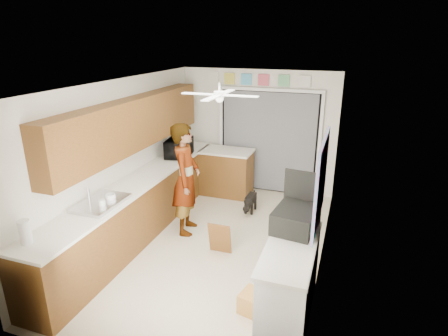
% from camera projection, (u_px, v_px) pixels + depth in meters
% --- Properties ---
extents(floor, '(5.00, 5.00, 0.00)m').
position_uv_depth(floor, '(216.00, 245.00, 5.90)').
color(floor, beige).
rests_on(floor, ground).
extents(ceiling, '(5.00, 5.00, 0.00)m').
position_uv_depth(ceiling, '(214.00, 84.00, 5.07)').
color(ceiling, white).
rests_on(ceiling, ground).
extents(wall_back, '(3.20, 0.00, 3.20)m').
position_uv_depth(wall_back, '(257.00, 131.00, 7.72)').
color(wall_back, silver).
rests_on(wall_back, ground).
extents(wall_front, '(3.20, 0.00, 3.20)m').
position_uv_depth(wall_front, '(115.00, 262.00, 3.26)').
color(wall_front, silver).
rests_on(wall_front, ground).
extents(wall_left, '(0.00, 5.00, 5.00)m').
position_uv_depth(wall_left, '(122.00, 159.00, 5.98)').
color(wall_left, silver).
rests_on(wall_left, ground).
extents(wall_right, '(0.00, 5.00, 5.00)m').
position_uv_depth(wall_right, '(327.00, 183.00, 4.99)').
color(wall_right, silver).
rests_on(wall_right, ground).
extents(left_base_cabinets, '(0.60, 4.80, 0.90)m').
position_uv_depth(left_base_cabinets, '(142.00, 207.00, 6.16)').
color(left_base_cabinets, brown).
rests_on(left_base_cabinets, floor).
extents(left_countertop, '(0.62, 4.80, 0.04)m').
position_uv_depth(left_countertop, '(140.00, 181.00, 6.00)').
color(left_countertop, white).
rests_on(left_countertop, left_base_cabinets).
extents(upper_cabinets, '(0.32, 4.00, 0.80)m').
position_uv_depth(upper_cabinets, '(134.00, 123.00, 5.93)').
color(upper_cabinets, brown).
rests_on(upper_cabinets, wall_left).
extents(sink_basin, '(0.50, 0.76, 0.06)m').
position_uv_depth(sink_basin, '(101.00, 203.00, 5.09)').
color(sink_basin, silver).
rests_on(sink_basin, left_countertop).
extents(faucet, '(0.03, 0.03, 0.22)m').
position_uv_depth(faucet, '(89.00, 195.00, 5.12)').
color(faucet, silver).
rests_on(faucet, left_countertop).
extents(peninsula_base, '(1.00, 0.60, 0.90)m').
position_uv_depth(peninsula_base, '(227.00, 173.00, 7.69)').
color(peninsula_base, brown).
rests_on(peninsula_base, floor).
extents(peninsula_top, '(1.04, 0.64, 0.04)m').
position_uv_depth(peninsula_top, '(227.00, 151.00, 7.53)').
color(peninsula_top, white).
rests_on(peninsula_top, peninsula_base).
extents(back_opening_recess, '(2.00, 0.06, 2.10)m').
position_uv_depth(back_opening_recess, '(268.00, 142.00, 7.68)').
color(back_opening_recess, black).
rests_on(back_opening_recess, wall_back).
extents(curtain_panel, '(1.90, 0.03, 2.05)m').
position_uv_depth(curtain_panel, '(268.00, 143.00, 7.64)').
color(curtain_panel, slate).
rests_on(curtain_panel, wall_back).
extents(door_trim_left, '(0.06, 0.04, 2.10)m').
position_uv_depth(door_trim_left, '(221.00, 138.00, 7.97)').
color(door_trim_left, white).
rests_on(door_trim_left, wall_back).
extents(door_trim_right, '(0.06, 0.04, 2.10)m').
position_uv_depth(door_trim_right, '(319.00, 147.00, 7.34)').
color(door_trim_right, white).
rests_on(door_trim_right, wall_back).
extents(door_trim_head, '(2.10, 0.04, 0.06)m').
position_uv_depth(door_trim_head, '(270.00, 90.00, 7.30)').
color(door_trim_head, white).
rests_on(door_trim_head, wall_back).
extents(header_frame_0, '(0.22, 0.02, 0.22)m').
position_uv_depth(header_frame_0, '(230.00, 79.00, 7.53)').
color(header_frame_0, gold).
rests_on(header_frame_0, wall_back).
extents(header_frame_1, '(0.22, 0.02, 0.22)m').
position_uv_depth(header_frame_1, '(246.00, 79.00, 7.42)').
color(header_frame_1, '#50A9D5').
rests_on(header_frame_1, wall_back).
extents(header_frame_2, '(0.22, 0.02, 0.22)m').
position_uv_depth(header_frame_2, '(264.00, 80.00, 7.31)').
color(header_frame_2, '#C64A5E').
rests_on(header_frame_2, wall_back).
extents(header_frame_3, '(0.22, 0.02, 0.22)m').
position_uv_depth(header_frame_3, '(284.00, 81.00, 7.18)').
color(header_frame_3, '#62AC74').
rests_on(header_frame_3, wall_back).
extents(header_frame_4, '(0.22, 0.02, 0.22)m').
position_uv_depth(header_frame_4, '(305.00, 81.00, 7.06)').
color(header_frame_4, silver).
rests_on(header_frame_4, wall_back).
extents(route66_sign, '(0.22, 0.02, 0.26)m').
position_uv_depth(route66_sign, '(213.00, 78.00, 7.63)').
color(route66_sign, silver).
rests_on(route66_sign, wall_back).
extents(right_counter_base, '(0.50, 1.40, 0.90)m').
position_uv_depth(right_counter_base, '(290.00, 283.00, 4.27)').
color(right_counter_base, white).
rests_on(right_counter_base, floor).
extents(right_counter_top, '(0.54, 1.44, 0.04)m').
position_uv_depth(right_counter_top, '(291.00, 247.00, 4.11)').
color(right_counter_top, white).
rests_on(right_counter_top, right_counter_base).
extents(abstract_painting, '(0.03, 1.15, 0.95)m').
position_uv_depth(abstract_painting, '(321.00, 181.00, 3.98)').
color(abstract_painting, '#FF5DCD').
rests_on(abstract_painting, wall_right).
extents(ceiling_fan, '(1.14, 1.14, 0.24)m').
position_uv_depth(ceiling_fan, '(219.00, 95.00, 5.31)').
color(ceiling_fan, white).
rests_on(ceiling_fan, ceiling).
extents(microwave, '(0.51, 0.67, 0.34)m').
position_uv_depth(microwave, '(179.00, 148.00, 7.09)').
color(microwave, black).
rests_on(microwave, left_countertop).
extents(cup, '(0.15, 0.15, 0.11)m').
position_uv_depth(cup, '(110.00, 198.00, 5.17)').
color(cup, white).
rests_on(cup, left_countertop).
extents(jar_a, '(0.11, 0.11, 0.13)m').
position_uv_depth(jar_a, '(102.00, 204.00, 4.96)').
color(jar_a, silver).
rests_on(jar_a, left_countertop).
extents(paper_towel_roll, '(0.13, 0.13, 0.28)m').
position_uv_depth(paper_towel_roll, '(25.00, 232.00, 4.09)').
color(paper_towel_roll, white).
rests_on(paper_towel_roll, left_countertop).
extents(suitcase, '(0.54, 0.67, 0.26)m').
position_uv_depth(suitcase, '(296.00, 219.00, 4.42)').
color(suitcase, black).
rests_on(suitcase, right_counter_top).
extents(suitcase_rim, '(0.51, 0.63, 0.02)m').
position_uv_depth(suitcase_rim, '(295.00, 227.00, 4.45)').
color(suitcase_rim, yellow).
rests_on(suitcase_rim, suitcase).
extents(suitcase_lid, '(0.42, 0.08, 0.50)m').
position_uv_depth(suitcase_lid, '(301.00, 190.00, 4.59)').
color(suitcase_lid, black).
rests_on(suitcase_lid, suitcase).
extents(cardboard_box, '(0.45, 0.38, 0.25)m').
position_uv_depth(cardboard_box, '(257.00, 304.00, 4.41)').
color(cardboard_box, gold).
rests_on(cardboard_box, floor).
extents(cabinet_door_panel, '(0.34, 0.14, 0.51)m').
position_uv_depth(cabinet_door_panel, '(220.00, 238.00, 5.58)').
color(cabinet_door_panel, brown).
rests_on(cabinet_door_panel, floor).
extents(man, '(0.58, 0.75, 1.85)m').
position_uv_depth(man, '(186.00, 179.00, 6.04)').
color(man, white).
rests_on(man, floor).
extents(dog, '(0.22, 0.48, 0.37)m').
position_uv_depth(dog, '(251.00, 202.00, 6.96)').
color(dog, black).
rests_on(dog, floor).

